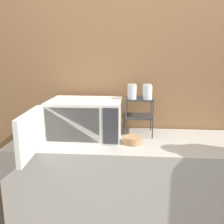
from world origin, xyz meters
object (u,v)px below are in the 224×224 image
object	(u,v)px
glass_back_right	(147,90)
bowl	(133,140)
dish_rack	(139,108)
microwave	(83,119)
glass_front_left	(132,92)
glass_front_right	(148,93)
glass_back_left	(132,90)

from	to	relation	value
glass_back_right	bowl	xyz separation A→B (m)	(-0.11, -0.30, -0.34)
dish_rack	microwave	bearing A→B (deg)	-163.76
microwave	dish_rack	distance (m)	0.47
microwave	glass_back_right	size ratio (longest dim) A/B	7.96
microwave	glass_back_right	distance (m)	0.58
glass_front_left	glass_front_right	xyz separation A→B (m)	(0.12, -0.00, 0.00)
glass_front_left	glass_front_right	distance (m)	0.12
microwave	glass_front_left	xyz separation A→B (m)	(0.39, 0.07, 0.21)
glass_back_left	glass_front_left	bearing A→B (deg)	-89.79
glass_back_left	glass_back_right	bearing A→B (deg)	1.30
glass_front_right	glass_back_left	world-z (taller)	same
glass_front_right	bowl	bearing A→B (deg)	-122.68
glass_back_left	bowl	distance (m)	0.45
dish_rack	glass_front_left	distance (m)	0.17
dish_rack	glass_front_right	size ratio (longest dim) A/B	2.91
glass_back_right	glass_front_left	bearing A→B (deg)	-135.07
dish_rack	glass_front_left	world-z (taller)	glass_front_left
dish_rack	glass_back_right	distance (m)	0.17
dish_rack	glass_front_left	bearing A→B (deg)	-134.91
glass_back_left	bowl	xyz separation A→B (m)	(0.01, -0.29, -0.34)
glass_back_right	glass_back_left	size ratio (longest dim) A/B	1.00
dish_rack	glass_back_right	size ratio (longest dim) A/B	2.91
microwave	glass_back_left	world-z (taller)	glass_back_left
glass_back_right	microwave	bearing A→B (deg)	-159.36
glass_front_left	glass_back_right	bearing A→B (deg)	44.93
microwave	dish_rack	xyz separation A→B (m)	(0.45, 0.13, 0.07)
glass_front_right	microwave	bearing A→B (deg)	-172.55
glass_front_right	glass_back_left	xyz separation A→B (m)	(-0.12, 0.12, 0.00)
dish_rack	glass_front_right	xyz separation A→B (m)	(0.06, -0.06, 0.14)
glass_back_left	microwave	bearing A→B (deg)	-153.83
glass_back_right	bowl	bearing A→B (deg)	-110.62
microwave	glass_back_left	xyz separation A→B (m)	(0.39, 0.19, 0.21)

